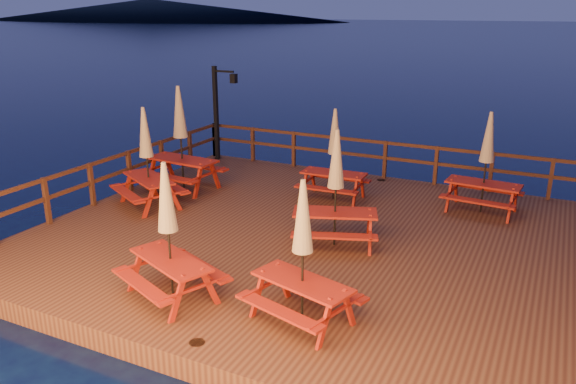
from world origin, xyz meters
name	(u,v)px	position (x,y,z in m)	size (l,w,h in m)	color
ground	(318,252)	(0.00, 0.00, 0.00)	(500.00, 500.00, 0.00)	black
deck	(319,244)	(0.00, 0.00, 0.20)	(12.00, 10.00, 0.40)	#452216
deck_piles	(318,264)	(0.00, 0.00, -0.30)	(11.44, 9.44, 1.40)	#351911
railing	(348,180)	(0.00, 1.78, 1.16)	(11.80, 9.75, 1.10)	#351911
lamp_post	(220,105)	(-5.39, 4.55, 2.20)	(0.85, 0.18, 3.00)	black
headland_left	(149,10)	(-160.00, 190.00, 4.50)	(180.00, 84.00, 9.00)	black
picnic_table_0	(147,156)	(-4.55, -0.08, 1.69)	(2.20, 2.08, 2.48)	maroon
picnic_table_1	(334,153)	(-0.64, 2.45, 1.62)	(1.69, 1.40, 2.35)	maroon
picnic_table_2	(168,230)	(-1.17, -3.63, 1.64)	(2.07, 1.91, 2.39)	maroon
picnic_table_3	(336,187)	(0.49, -0.32, 1.68)	(2.10, 1.92, 2.46)	maroon
picnic_table_4	(181,136)	(-4.66, 1.46, 1.85)	(2.07, 1.75, 2.80)	maroon
picnic_table_5	(486,161)	(2.95, 3.12, 1.67)	(1.83, 1.55, 2.45)	maroon
picnic_table_6	(303,250)	(1.14, -3.35, 1.62)	(1.94, 1.73, 2.34)	maroon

